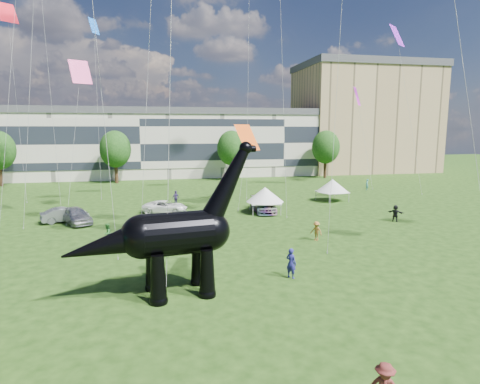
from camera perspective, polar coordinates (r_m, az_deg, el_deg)
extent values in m
plane|color=#16330C|center=(20.65, 3.74, -17.38)|extent=(220.00, 220.00, 0.00)
cube|color=beige|center=(79.95, -13.83, 6.43)|extent=(78.00, 11.00, 12.00)
cube|color=tan|center=(94.27, 17.17, 9.67)|extent=(28.00, 18.00, 22.00)
cylinder|color=#382314|center=(75.50, -30.89, 1.93)|extent=(0.56, 0.56, 3.20)
cylinder|color=#382314|center=(71.58, -17.17, 2.49)|extent=(0.56, 0.56, 3.20)
ellipsoid|color=#14380F|center=(71.24, -17.34, 6.26)|extent=(5.20, 5.20, 6.24)
cylinder|color=#382314|center=(72.40, -1.20, 2.95)|extent=(0.56, 0.56, 3.20)
ellipsoid|color=#14380F|center=(72.06, -1.21, 6.69)|extent=(5.20, 5.20, 6.24)
cylinder|color=#382314|center=(77.67, 12.00, 3.17)|extent=(0.56, 0.56, 3.20)
ellipsoid|color=#14380F|center=(77.36, 12.11, 6.65)|extent=(5.20, 5.20, 6.24)
cone|color=black|center=(21.97, -11.57, -12.09)|extent=(1.05, 1.05, 2.67)
sphere|color=black|center=(22.41, -11.48, -14.89)|extent=(0.98, 0.98, 0.98)
cone|color=black|center=(23.79, -12.29, -10.45)|extent=(1.05, 1.05, 2.67)
sphere|color=black|center=(24.20, -12.20, -13.07)|extent=(0.98, 0.98, 0.98)
cone|color=black|center=(22.47, -4.70, -11.44)|extent=(1.05, 1.05, 2.67)
sphere|color=black|center=(22.90, -4.66, -14.20)|extent=(0.98, 0.98, 0.98)
cone|color=black|center=(24.25, -5.95, -9.90)|extent=(1.05, 1.05, 2.67)
sphere|color=black|center=(24.66, -5.90, -12.49)|extent=(0.98, 0.98, 0.98)
cylinder|color=black|center=(22.43, -8.96, -5.84)|extent=(4.05, 2.93, 2.40)
sphere|color=black|center=(22.17, -13.73, -6.17)|extent=(2.40, 2.40, 2.40)
sphere|color=black|center=(22.85, -4.34, -5.48)|extent=(2.31, 2.31, 2.31)
cone|color=black|center=(22.66, -1.78, 1.06)|extent=(3.51, 1.81, 4.71)
sphere|color=black|center=(22.83, 0.80, 6.27)|extent=(0.75, 0.75, 0.75)
cylinder|color=black|center=(22.93, 1.42, 6.17)|extent=(0.67, 0.48, 0.39)
cone|color=black|center=(22.14, -18.45, -7.20)|extent=(4.93, 2.54, 2.61)
imported|color=#A2A2A6|center=(42.24, -22.35, -3.09)|extent=(4.15, 5.25, 1.68)
imported|color=slate|center=(43.51, -23.65, -2.98)|extent=(4.69, 3.00, 1.46)
imported|color=white|center=(45.06, -10.59, -2.06)|extent=(5.21, 3.35, 1.34)
imported|color=#595960|center=(44.67, 3.32, -1.87)|extent=(2.40, 5.48, 1.57)
cube|color=silver|center=(44.23, 3.56, -1.45)|extent=(3.59, 3.59, 0.13)
cone|color=silver|center=(44.08, 3.58, -0.35)|extent=(4.54, 4.54, 1.62)
cylinder|color=#999999|center=(42.67, 1.85, -2.63)|extent=(0.06, 0.06, 1.18)
cylinder|color=#999999|center=(43.13, 5.83, -2.55)|extent=(0.06, 0.06, 1.18)
cylinder|color=#999999|center=(45.61, 1.41, -1.87)|extent=(0.06, 0.06, 1.18)
cylinder|color=#999999|center=(46.04, 5.14, -1.81)|extent=(0.06, 0.06, 1.18)
cube|color=silver|center=(52.77, 12.98, 0.01)|extent=(3.73, 3.73, 0.13)
cone|color=silver|center=(52.65, 13.02, 0.92)|extent=(4.73, 4.73, 1.59)
cylinder|color=#999999|center=(50.82, 12.57, -0.98)|extent=(0.06, 0.06, 1.17)
cylinder|color=#999999|center=(52.58, 15.22, -0.75)|extent=(0.06, 0.06, 1.17)
cylinder|color=#999999|center=(53.24, 10.74, -0.48)|extent=(0.06, 0.06, 1.17)
cylinder|color=#999999|center=(54.91, 13.32, -0.28)|extent=(0.06, 0.06, 1.17)
imported|color=teal|center=(63.74, 17.60, 1.02)|extent=(0.70, 0.72, 1.66)
imported|color=#9F652B|center=(33.88, 10.80, -5.47)|extent=(1.11, 1.19, 1.61)
imported|color=black|center=(42.90, 21.23, -2.83)|extent=(1.44, 1.48, 1.69)
imported|color=#41306C|center=(49.18, -9.13, -0.84)|extent=(1.08, 1.01, 1.78)
imported|color=navy|center=(25.36, 7.28, -10.00)|extent=(0.79, 0.82, 1.90)
imported|color=#9E273C|center=(30.80, -14.85, -7.11)|extent=(0.79, 0.54, 1.58)
imported|color=#2E742F|center=(34.22, -18.34, -5.62)|extent=(0.90, 0.98, 1.63)
plane|color=blue|center=(60.30, -20.06, 21.29)|extent=(1.58, 2.10, 2.01)
plane|color=#EE428A|center=(44.92, -21.77, 15.59)|extent=(2.96, 2.33, 2.42)
plane|color=#BE1BB9|center=(66.67, 16.31, 12.95)|extent=(2.53, 2.85, 2.84)
plane|color=#DA4B0E|center=(48.04, 1.03, 7.77)|extent=(4.06, 3.55, 3.06)
plane|color=purple|center=(66.85, 21.44, 20.01)|extent=(3.73, 3.32, 3.12)
plane|color=red|center=(61.53, -30.21, 21.19)|extent=(3.20, 2.92, 2.57)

